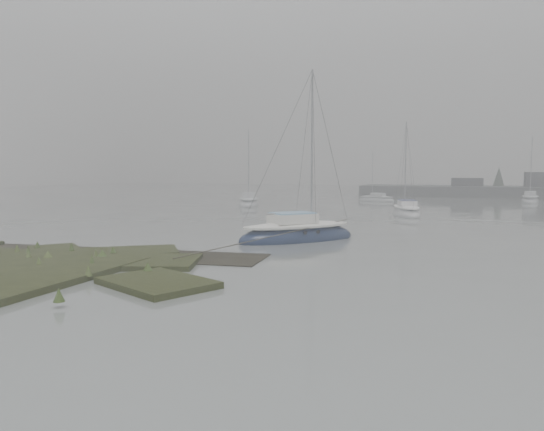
% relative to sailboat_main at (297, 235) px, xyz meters
% --- Properties ---
extents(ground, '(160.00, 160.00, 0.00)m').
position_rel_sailboat_main_xyz_m(ground, '(-1.49, 18.81, -0.29)').
color(ground, slate).
rests_on(ground, ground).
extents(sailboat_main, '(6.07, 6.44, 9.41)m').
position_rel_sailboat_main_xyz_m(sailboat_main, '(0.00, 0.00, 0.00)').
color(sailboat_main, '#121C39').
rests_on(sailboat_main, ground).
extents(sailboat_white, '(3.42, 6.01, 8.06)m').
position_rel_sailboat_main_xyz_m(sailboat_white, '(3.79, 17.25, -0.04)').
color(sailboat_white, silver).
rests_on(sailboat_white, ground).
extents(sailboat_far_a, '(3.93, 6.20, 8.32)m').
position_rel_sailboat_main_xyz_m(sailboat_far_a, '(-12.41, 23.70, -0.03)').
color(sailboat_far_a, silver).
rests_on(sailboat_far_a, ground).
extents(sailboat_far_b, '(2.40, 5.73, 7.86)m').
position_rel_sailboat_main_xyz_m(sailboat_far_b, '(15.04, 39.27, -0.05)').
color(sailboat_far_b, silver).
rests_on(sailboat_far_b, ground).
extents(sailboat_far_c, '(4.63, 2.79, 6.21)m').
position_rel_sailboat_main_xyz_m(sailboat_far_c, '(-1.31, 35.30, -0.10)').
color(sailboat_far_c, '#B6B9BF').
rests_on(sailboat_far_c, ground).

